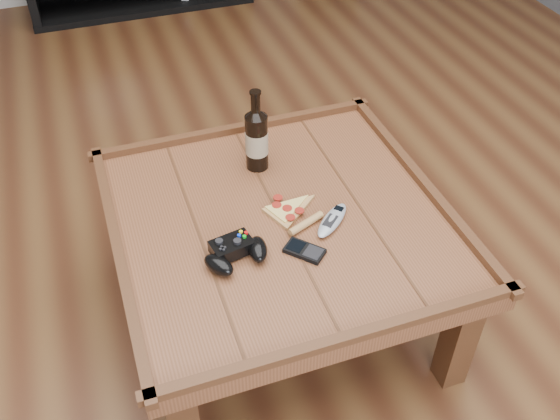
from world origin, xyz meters
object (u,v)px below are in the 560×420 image
object	(u,v)px
smartphone	(305,251)
remote_control	(332,220)
coffee_table	(280,232)
pizza_slice	(290,212)
game_controller	(236,252)
beer_bottle	(257,138)

from	to	relation	value
smartphone	remote_control	xyz separation A→B (m)	(0.12, 0.09, 0.01)
coffee_table	pizza_slice	xyz separation A→B (m)	(0.03, 0.00, 0.07)
smartphone	remote_control	bearing A→B (deg)	-6.75
game_controller	smartphone	distance (m)	0.20
remote_control	game_controller	bearing A→B (deg)	-123.65
pizza_slice	smartphone	bearing A→B (deg)	-117.37
coffee_table	remote_control	size ratio (longest dim) A/B	6.42
beer_bottle	coffee_table	bearing A→B (deg)	-92.78
coffee_table	beer_bottle	bearing A→B (deg)	87.22
smartphone	remote_control	size ratio (longest dim) A/B	0.77
smartphone	beer_bottle	bearing A→B (deg)	48.13
coffee_table	smartphone	distance (m)	0.18
coffee_table	remote_control	world-z (taller)	same
pizza_slice	remote_control	world-z (taller)	remote_control
coffee_table	beer_bottle	distance (m)	0.32
game_controller	pizza_slice	xyz separation A→B (m)	(0.21, 0.13, -0.02)
game_controller	beer_bottle	bearing A→B (deg)	53.72
coffee_table	game_controller	distance (m)	0.23
beer_bottle	smartphone	distance (m)	0.44
game_controller	remote_control	size ratio (longest dim) A/B	1.27
remote_control	pizza_slice	bearing A→B (deg)	-169.34
beer_bottle	remote_control	size ratio (longest dim) A/B	1.78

